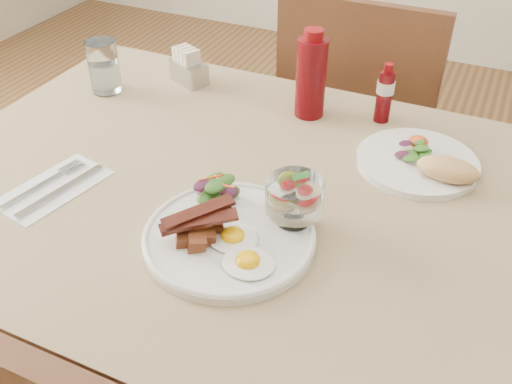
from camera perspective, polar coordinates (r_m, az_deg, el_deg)
The scene contains 13 objects.
table at distance 1.09m, azimuth 1.16°, elevation -3.69°, with size 1.33×0.88×0.75m.
chair_far at distance 1.69m, azimuth 10.23°, elevation 6.24°, with size 0.42×0.42×0.93m.
main_plate at distance 0.93m, azimuth -2.68°, elevation -4.60°, with size 0.28×0.28×0.02m, color white.
fried_eggs at distance 0.88m, azimuth -1.58°, elevation -5.72°, with size 0.14×0.12×0.02m.
bacon_potato_pile at distance 0.90m, azimuth -5.76°, elevation -3.55°, with size 0.12×0.11×0.05m.
side_salad at distance 0.98m, azimuth -3.93°, elevation 0.05°, with size 0.09×0.08×0.05m.
fruit_cup at distance 0.91m, azimuth 3.88°, elevation -0.43°, with size 0.09×0.09×0.10m.
second_plate at distance 1.13m, azimuth 16.49°, elevation 2.84°, with size 0.24×0.23×0.06m.
ketchup_bottle at distance 1.24m, azimuth 5.54°, elevation 11.45°, with size 0.07×0.07×0.19m.
hot_sauce_bottle at distance 1.25m, azimuth 12.75°, elevation 9.56°, with size 0.05×0.05×0.13m.
sugar_caddy at distance 1.41m, azimuth -6.79°, elevation 12.18°, with size 0.11×0.09×0.08m.
water_glass at distance 1.40m, azimuth -14.94°, elevation 11.75°, with size 0.07×0.07×0.12m.
napkin_cutlery at distance 1.10m, azimuth -19.57°, elevation 0.41°, with size 0.15×0.22×0.01m.
Camera 1 is at (0.32, -0.76, 1.38)m, focal length 40.00 mm.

